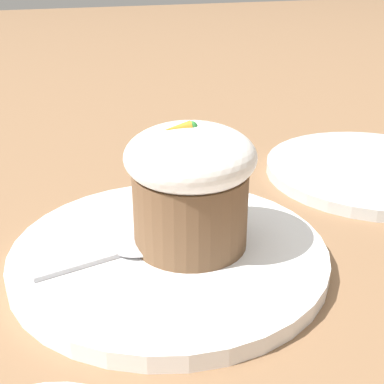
{
  "coord_description": "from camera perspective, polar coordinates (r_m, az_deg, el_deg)",
  "views": [
    {
      "loc": [
        0.1,
        0.35,
        0.23
      ],
      "look_at": [
        -0.02,
        0.0,
        0.06
      ],
      "focal_mm": 50.0,
      "sensor_mm": 36.0,
      "label": 1
    }
  ],
  "objects": [
    {
      "name": "ground_plane",
      "position": [
        0.43,
        -2.43,
        -7.4
      ],
      "size": [
        4.0,
        4.0,
        0.0
      ],
      "primitive_type": "plane",
      "color": "#846042"
    },
    {
      "name": "carrot_cake",
      "position": [
        0.4,
        -0.0,
        0.71
      ],
      "size": [
        0.1,
        0.1,
        0.1
      ],
      "color": "brown",
      "rests_on": "dessert_plate"
    },
    {
      "name": "dessert_plate",
      "position": [
        0.43,
        -2.45,
        -6.64
      ],
      "size": [
        0.25,
        0.25,
        0.01
      ],
      "color": "white",
      "rests_on": "ground_plane"
    },
    {
      "name": "spoon",
      "position": [
        0.42,
        -6.53,
        -5.9
      ],
      "size": [
        0.11,
        0.05,
        0.01
      ],
      "color": "#B7B7BC",
      "rests_on": "dessert_plate"
    },
    {
      "name": "side_plate",
      "position": [
        0.62,
        18.66,
        2.23
      ],
      "size": [
        0.23,
        0.23,
        0.01
      ],
      "color": "silver",
      "rests_on": "ground_plane"
    }
  ]
}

